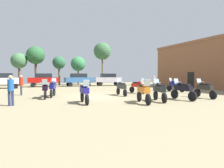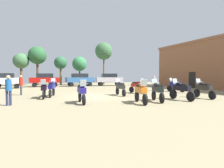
{
  "view_description": "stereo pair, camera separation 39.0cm",
  "coord_description": "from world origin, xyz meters",
  "px_view_note": "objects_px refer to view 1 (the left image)",
  "views": [
    {
      "loc": [
        -4.65,
        -14.81,
        1.78
      ],
      "look_at": [
        3.29,
        4.37,
        0.78
      ],
      "focal_mm": 30.08,
      "sensor_mm": 36.0,
      "label": 1
    },
    {
      "loc": [
        -4.29,
        -14.96,
        1.78
      ],
      "look_at": [
        3.29,
        4.37,
        0.78
      ],
      "focal_mm": 30.08,
      "sensor_mm": 36.0,
      "label": 2
    }
  ],
  "objects_px": {
    "car_2": "(108,79)",
    "car_3": "(43,79)",
    "motorcycle_8": "(183,89)",
    "person_2": "(11,88)",
    "motorcycle_10": "(175,85)",
    "tree_4": "(59,63)",
    "tree_1": "(78,64)",
    "motorcycle_9": "(138,86)",
    "motorcycle_3": "(53,88)",
    "motorcycle_6": "(45,89)",
    "motorcycle_7": "(121,87)",
    "tree_7": "(36,56)",
    "person_1": "(154,82)",
    "motorcycle_4": "(205,88)",
    "tree_8": "(19,61)",
    "motorcycle_11": "(144,91)",
    "motorcycle_5": "(84,92)",
    "car_4": "(79,79)",
    "car_1": "(3,80)",
    "tree_5": "(102,51)",
    "motorcycle_1": "(160,90)",
    "person_3": "(21,84)"
  },
  "relations": [
    {
      "from": "car_2",
      "to": "car_3",
      "type": "xyz_separation_m",
      "value": [
        -9.96,
        0.99,
        0.0
      ]
    },
    {
      "from": "motorcycle_8",
      "to": "person_2",
      "type": "bearing_deg",
      "value": 167.73
    },
    {
      "from": "motorcycle_10",
      "to": "person_2",
      "type": "distance_m",
      "value": 15.55
    },
    {
      "from": "tree_4",
      "to": "tree_1",
      "type": "bearing_deg",
      "value": -26.49
    },
    {
      "from": "motorcycle_9",
      "to": "tree_1",
      "type": "distance_m",
      "value": 17.41
    },
    {
      "from": "motorcycle_3",
      "to": "motorcycle_6",
      "type": "xyz_separation_m",
      "value": [
        -0.64,
        -0.97,
        -0.01
      ]
    },
    {
      "from": "motorcycle_7",
      "to": "car_2",
      "type": "distance_m",
      "value": 14.84
    },
    {
      "from": "tree_7",
      "to": "person_1",
      "type": "bearing_deg",
      "value": -53.62
    },
    {
      "from": "motorcycle_4",
      "to": "motorcycle_7",
      "type": "height_order",
      "value": "motorcycle_4"
    },
    {
      "from": "motorcycle_4",
      "to": "motorcycle_6",
      "type": "distance_m",
      "value": 12.16
    },
    {
      "from": "motorcycle_8",
      "to": "person_1",
      "type": "relative_size",
      "value": 1.35
    },
    {
      "from": "motorcycle_10",
      "to": "tree_8",
      "type": "bearing_deg",
      "value": 113.79
    },
    {
      "from": "person_1",
      "to": "tree_1",
      "type": "distance_m",
      "value": 16.19
    },
    {
      "from": "motorcycle_11",
      "to": "person_1",
      "type": "bearing_deg",
      "value": -116.54
    },
    {
      "from": "motorcycle_4",
      "to": "person_2",
      "type": "distance_m",
      "value": 13.39
    },
    {
      "from": "tree_7",
      "to": "tree_8",
      "type": "height_order",
      "value": "tree_7"
    },
    {
      "from": "motorcycle_5",
      "to": "tree_4",
      "type": "bearing_deg",
      "value": -90.43
    },
    {
      "from": "motorcycle_11",
      "to": "tree_1",
      "type": "xyz_separation_m",
      "value": [
        0.86,
        22.74,
        2.96
      ]
    },
    {
      "from": "car_3",
      "to": "motorcycle_4",
      "type": "bearing_deg",
      "value": -149.52
    },
    {
      "from": "motorcycle_11",
      "to": "car_4",
      "type": "height_order",
      "value": "car_4"
    },
    {
      "from": "tree_1",
      "to": "tree_8",
      "type": "xyz_separation_m",
      "value": [
        -9.4,
        1.46,
        0.33
      ]
    },
    {
      "from": "motorcycle_10",
      "to": "tree_1",
      "type": "bearing_deg",
      "value": 94.19
    },
    {
      "from": "person_2",
      "to": "tree_8",
      "type": "bearing_deg",
      "value": 88.56
    },
    {
      "from": "car_4",
      "to": "car_1",
      "type": "bearing_deg",
      "value": 96.48
    },
    {
      "from": "tree_4",
      "to": "tree_5",
      "type": "bearing_deg",
      "value": -8.58
    },
    {
      "from": "motorcycle_6",
      "to": "motorcycle_7",
      "type": "xyz_separation_m",
      "value": [
        6.17,
        -0.42,
        -0.01
      ]
    },
    {
      "from": "motorcycle_4",
      "to": "tree_5",
      "type": "height_order",
      "value": "tree_5"
    },
    {
      "from": "motorcycle_1",
      "to": "tree_7",
      "type": "xyz_separation_m",
      "value": [
        -7.48,
        23.87,
        4.29
      ]
    },
    {
      "from": "tree_8",
      "to": "car_1",
      "type": "bearing_deg",
      "value": -103.72
    },
    {
      "from": "tree_8",
      "to": "tree_7",
      "type": "bearing_deg",
      "value": -0.25
    },
    {
      "from": "motorcycle_1",
      "to": "tree_7",
      "type": "bearing_deg",
      "value": 122.96
    },
    {
      "from": "motorcycle_9",
      "to": "person_2",
      "type": "height_order",
      "value": "person_2"
    },
    {
      "from": "motorcycle_11",
      "to": "car_1",
      "type": "relative_size",
      "value": 0.51
    },
    {
      "from": "motorcycle_5",
      "to": "motorcycle_8",
      "type": "bearing_deg",
      "value": 174.1
    },
    {
      "from": "motorcycle_3",
      "to": "tree_7",
      "type": "bearing_deg",
      "value": 107.32
    },
    {
      "from": "car_2",
      "to": "person_2",
      "type": "bearing_deg",
      "value": 153.1
    },
    {
      "from": "tree_1",
      "to": "tree_5",
      "type": "relative_size",
      "value": 0.64
    },
    {
      "from": "motorcycle_4",
      "to": "tree_8",
      "type": "height_order",
      "value": "tree_8"
    },
    {
      "from": "motorcycle_11",
      "to": "car_3",
      "type": "relative_size",
      "value": 0.52
    },
    {
      "from": "tree_8",
      "to": "motorcycle_8",
      "type": "bearing_deg",
      "value": -63.37
    },
    {
      "from": "car_1",
      "to": "tree_8",
      "type": "height_order",
      "value": "tree_8"
    },
    {
      "from": "motorcycle_3",
      "to": "tree_1",
      "type": "relative_size",
      "value": 0.43
    },
    {
      "from": "car_4",
      "to": "person_1",
      "type": "xyz_separation_m",
      "value": [
        5.93,
        -11.78,
        -0.18
      ]
    },
    {
      "from": "motorcycle_3",
      "to": "motorcycle_9",
      "type": "distance_m",
      "value": 7.81
    },
    {
      "from": "person_2",
      "to": "tree_5",
      "type": "xyz_separation_m",
      "value": [
        13.01,
        21.08,
        5.14
      ]
    },
    {
      "from": "motorcycle_7",
      "to": "motorcycle_8",
      "type": "distance_m",
      "value": 5.09
    },
    {
      "from": "motorcycle_1",
      "to": "motorcycle_3",
      "type": "xyz_separation_m",
      "value": [
        -6.34,
        5.63,
        0.0
      ]
    },
    {
      "from": "person_3",
      "to": "tree_5",
      "type": "xyz_separation_m",
      "value": [
        12.83,
        15.09,
        5.15
      ]
    },
    {
      "from": "person_1",
      "to": "car_1",
      "type": "bearing_deg",
      "value": 87.81
    },
    {
      "from": "motorcycle_1",
      "to": "person_3",
      "type": "height_order",
      "value": "person_3"
    }
  ]
}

